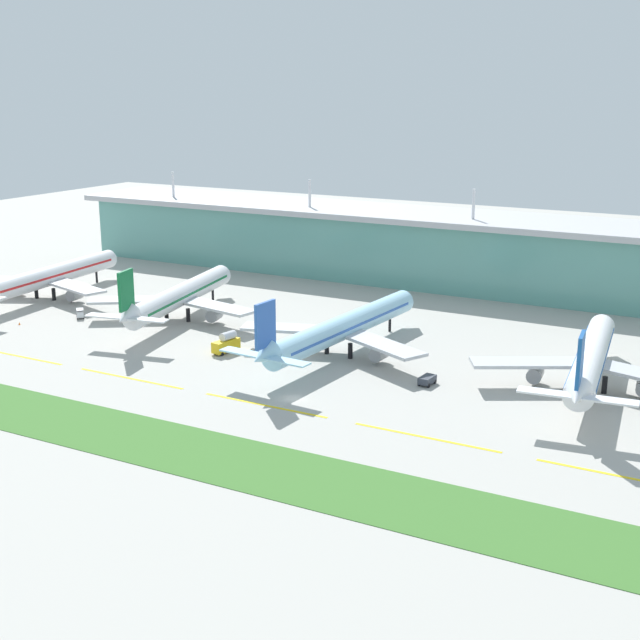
{
  "coord_description": "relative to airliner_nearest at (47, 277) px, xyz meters",
  "views": [
    {
      "loc": [
        83.3,
        -142.14,
        60.89
      ],
      "look_at": [
        -11.85,
        33.2,
        7.0
      ],
      "focal_mm": 48.8,
      "sensor_mm": 36.0,
      "label": 1
    }
  ],
  "objects": [
    {
      "name": "taxiway_stripe_centre",
      "position": [
        103.78,
        -45.43,
        -6.43
      ],
      "size": [
        28.0,
        0.7,
        0.04
      ],
      "primitive_type": "cube",
      "color": "yellow",
      "rests_on": "ground"
    },
    {
      "name": "pushback_tug",
      "position": [
        127.35,
        -18.7,
        -5.35
      ],
      "size": [
        2.84,
        4.59,
        1.85
      ],
      "color": "#333842",
      "rests_on": "ground"
    },
    {
      "name": "taxiway_stripe_west",
      "position": [
        35.78,
        -45.43,
        -6.43
      ],
      "size": [
        28.0,
        0.7,
        0.04
      ],
      "primitive_type": "cube",
      "color": "yellow",
      "rests_on": "ground"
    },
    {
      "name": "taxiway_stripe_east",
      "position": [
        171.78,
        -45.43,
        -6.43
      ],
      "size": [
        28.0,
        0.7,
        0.04
      ],
      "primitive_type": "cube",
      "color": "yellow",
      "rests_on": "ground"
    },
    {
      "name": "taxiway_stripe_mid_west",
      "position": [
        69.78,
        -45.43,
        -6.43
      ],
      "size": [
        28.0,
        0.7,
        0.04
      ],
      "primitive_type": "cube",
      "color": "yellow",
      "rests_on": "ground"
    },
    {
      "name": "baggage_cart",
      "position": [
        24.4,
        -12.61,
        -5.19
      ],
      "size": [
        3.81,
        3.83,
        2.48
      ],
      "color": "silver",
      "rests_on": "ground"
    },
    {
      "name": "ground_plane",
      "position": [
        106.78,
        -39.45,
        -6.45
      ],
      "size": [
        600.0,
        600.0,
        0.0
      ],
      "primitive_type": "plane",
      "color": "#A8A59E"
    },
    {
      "name": "airliner_center",
      "position": [
        101.82,
        -8.26,
        0.0
      ],
      "size": [
        48.66,
        69.21,
        18.9
      ],
      "color": "#9ED1EA",
      "rests_on": "ground"
    },
    {
      "name": "airliner_nearest",
      "position": [
        0.0,
        0.0,
        0.0
      ],
      "size": [
        48.58,
        68.0,
        18.9
      ],
      "color": "white",
      "rests_on": "ground"
    },
    {
      "name": "terminal_building",
      "position": [
        106.78,
        73.65,
        4.87
      ],
      "size": [
        288.0,
        34.0,
        31.24
      ],
      "color": "#5B9E93",
      "rests_on": "ground"
    },
    {
      "name": "airliner_near_middle",
      "position": [
        49.02,
        -0.86,
        -0.0
      ],
      "size": [
        47.89,
        63.65,
        18.9
      ],
      "color": "silver",
      "rests_on": "ground"
    },
    {
      "name": "airliner_far_middle",
      "position": [
        157.83,
        -5.29,
        -0.01
      ],
      "size": [
        48.49,
        62.07,
        18.9
      ],
      "color": "white",
      "rests_on": "ground"
    },
    {
      "name": "grass_verge",
      "position": [
        106.78,
        -70.35,
        -6.4
      ],
      "size": [
        300.0,
        18.0,
        0.1
      ],
      "primitive_type": "cube",
      "color": "#3D702D",
      "rests_on": "ground"
    },
    {
      "name": "taxiway_stripe_mid_east",
      "position": [
        137.78,
        -45.43,
        -6.43
      ],
      "size": [
        28.0,
        0.7,
        0.04
      ],
      "primitive_type": "cube",
      "color": "yellow",
      "rests_on": "ground"
    },
    {
      "name": "safety_cone_nose_front",
      "position": [
        15.18,
        -25.51,
        -6.1
      ],
      "size": [
        0.56,
        0.56,
        0.7
      ],
      "primitive_type": "cone",
      "color": "orange",
      "rests_on": "ground"
    },
    {
      "name": "fuel_truck",
      "position": [
        77.17,
        -19.78,
        -4.19
      ],
      "size": [
        3.87,
        7.55,
        4.95
      ],
      "color": "gold",
      "rests_on": "ground"
    }
  ]
}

